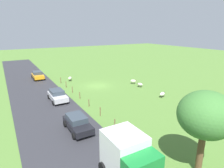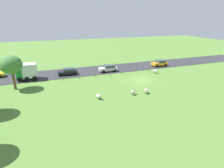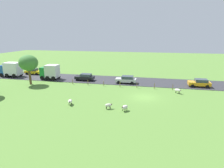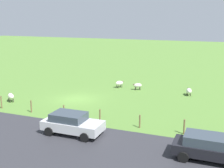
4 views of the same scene
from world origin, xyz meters
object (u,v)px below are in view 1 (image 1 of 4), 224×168
object	(u,v)px
truck_0	(128,159)
car_0	(77,123)
sheep_3	(133,81)
car_2	(38,75)
sheep_2	(140,84)
car_1	(57,95)
tree_1	(206,115)
sheep_1	(162,94)
sheep_0	(70,78)

from	to	relation	value
truck_0	car_0	xyz separation A→B (m)	(0.52, -8.21, -0.96)
sheep_3	car_0	xyz separation A→B (m)	(15.25, 11.21, 0.30)
truck_0	car_0	distance (m)	8.29
sheep_3	car_2	world-z (taller)	car_2
truck_0	car_0	world-z (taller)	truck_0
sheep_2	car_1	bearing A→B (deg)	-2.37
car_1	tree_1	bearing A→B (deg)	104.24
sheep_1	car_2	world-z (taller)	car_2
truck_0	car_2	world-z (taller)	truck_0
sheep_0	car_0	xyz separation A→B (m)	(5.58, 19.28, 0.27)
sheep_0	sheep_1	bearing A→B (deg)	118.98
sheep_1	sheep_2	distance (m)	5.91
car_2	sheep_3	bearing A→B (deg)	139.37
sheep_3	sheep_1	bearing A→B (deg)	85.67
car_0	car_2	bearing A→B (deg)	-90.72
sheep_2	car_0	world-z (taller)	car_0
sheep_0	sheep_3	world-z (taller)	sheep_0
tree_1	car_2	distance (m)	34.64
sheep_2	car_1	size ratio (longest dim) A/B	0.25
car_0	sheep_3	bearing A→B (deg)	-143.68
car_0	car_2	distance (m)	24.04
car_0	car_1	bearing A→B (deg)	-92.92
sheep_0	sheep_1	distance (m)	18.66
sheep_2	truck_0	xyz separation A→B (m)	(14.47, 17.07, 1.28)
sheep_0	sheep_1	xyz separation A→B (m)	(-9.04, 16.32, -0.06)
tree_1	car_2	world-z (taller)	tree_1
sheep_2	car_1	world-z (taller)	car_1
tree_1	sheep_2	bearing A→B (deg)	-116.85
sheep_1	car_1	distance (m)	15.57
sheep_3	car_2	bearing A→B (deg)	-40.63
sheep_1	sheep_3	size ratio (longest dim) A/B	1.11
sheep_1	sheep_2	size ratio (longest dim) A/B	1.15
sheep_3	truck_0	world-z (taller)	truck_0
car_0	sheep_2	bearing A→B (deg)	-149.43
sheep_1	sheep_0	bearing A→B (deg)	-61.02
car_0	sheep_0	bearing A→B (deg)	-106.15
sheep_0	tree_1	world-z (taller)	tree_1
sheep_3	sheep_0	bearing A→B (deg)	-39.86
sheep_0	sheep_2	xyz separation A→B (m)	(-9.40, 10.43, -0.05)
sheep_3	tree_1	size ratio (longest dim) A/B	0.18
sheep_0	car_0	bearing A→B (deg)	73.85
sheep_2	car_2	size ratio (longest dim) A/B	0.27
tree_1	car_2	size ratio (longest dim) A/B	1.49
sheep_1	car_2	size ratio (longest dim) A/B	0.30
sheep_0	sheep_2	bearing A→B (deg)	132.05
truck_0	car_2	bearing A→B (deg)	-89.61
sheep_0	sheep_3	distance (m)	12.59
car_1	car_2	world-z (taller)	car_2
truck_0	sheep_0	bearing A→B (deg)	-100.43
sheep_1	tree_1	distance (m)	16.40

